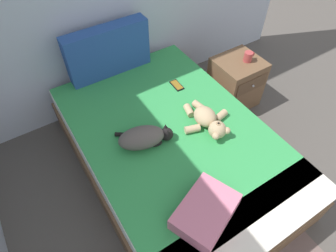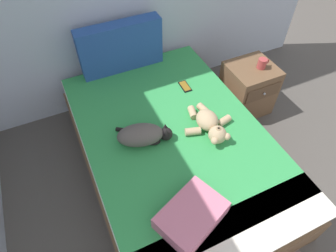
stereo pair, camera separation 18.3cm
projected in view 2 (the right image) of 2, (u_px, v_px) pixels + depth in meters
The scene contains 9 objects.
ground_plane at pixel (257, 230), 2.19m from camera, with size 9.42×9.42×0.00m, color #4C4742.
bed at pixel (173, 151), 2.39m from camera, with size 1.37×2.07×0.48m.
patterned_cushion at pixel (121, 47), 2.58m from camera, with size 0.76×0.14×0.45m.
cat at pixel (143, 135), 2.11m from camera, with size 0.42×0.33×0.15m.
teddy_bear at pixel (210, 125), 2.18m from camera, with size 0.40×0.44×0.15m.
cell_phone at pixel (185, 86), 2.56m from camera, with size 0.08×0.15×0.01m.
throw_pillow at pixel (191, 215), 1.72m from camera, with size 0.40×0.28×0.11m, color #D1728C.
nightstand at pixel (248, 88), 2.88m from camera, with size 0.44×0.45×0.51m.
mug at pixel (262, 63), 2.65m from camera, with size 0.12×0.08×0.09m.
Camera 2 is at (0.77, 1.40, 2.17)m, focal length 30.82 mm.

